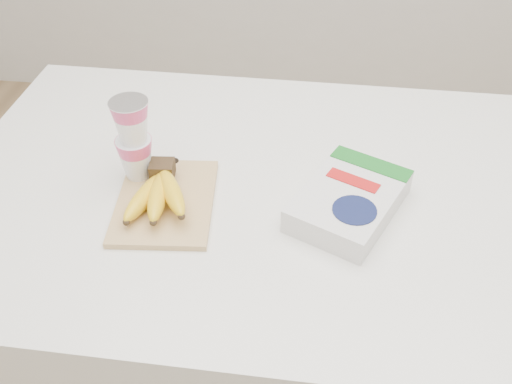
# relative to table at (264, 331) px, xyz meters

# --- Properties ---
(room) EXTENTS (4.00, 4.00, 4.00)m
(room) POSITION_rel_table_xyz_m (0.00, 0.00, 0.85)
(room) COLOR tan
(room) RESTS_ON ground
(table) EXTENTS (1.33, 0.89, 1.00)m
(table) POSITION_rel_table_xyz_m (0.00, 0.00, 0.00)
(table) COLOR white
(table) RESTS_ON ground
(cutting_board) EXTENTS (0.21, 0.27, 0.01)m
(cutting_board) POSITION_rel_table_xyz_m (-0.19, -0.09, 0.51)
(cutting_board) COLOR tan
(cutting_board) RESTS_ON table
(bananas) EXTENTS (0.14, 0.19, 0.06)m
(bananas) POSITION_rel_table_xyz_m (-0.20, -0.09, 0.54)
(bananas) COLOR #382816
(bananas) RESTS_ON cutting_board
(yogurt_stack) EXTENTS (0.08, 0.08, 0.18)m
(yogurt_stack) POSITION_rel_table_xyz_m (-0.26, -0.02, 0.61)
(yogurt_stack) COLOR white
(yogurt_stack) RESTS_ON cutting_board
(cereal_box) EXTENTS (0.25, 0.29, 0.05)m
(cereal_box) POSITION_rel_table_xyz_m (0.17, -0.06, 0.53)
(cereal_box) COLOR white
(cereal_box) RESTS_ON table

